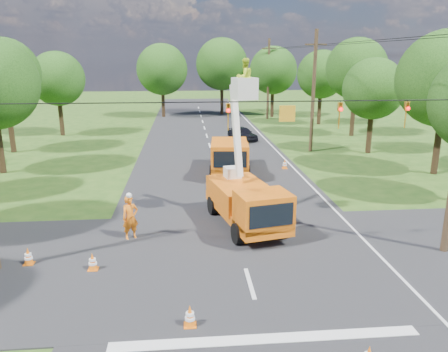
{
  "coord_description": "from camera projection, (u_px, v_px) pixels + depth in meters",
  "views": [
    {
      "loc": [
        -2.19,
        -13.91,
        7.92
      ],
      "look_at": [
        -0.46,
        5.27,
        2.6
      ],
      "focal_mm": 35.0,
      "sensor_mm": 36.0,
      "label": 1
    }
  ],
  "objects": [
    {
      "name": "traffic_cone_0",
      "position": [
        190.0,
        316.0,
        13.12
      ],
      "size": [
        0.38,
        0.38,
        0.71
      ],
      "color": "orange",
      "rests_on": "ground"
    },
    {
      "name": "signal_span",
      "position": [
        304.0,
        113.0,
        16.19
      ],
      "size": [
        18.0,
        0.29,
        1.07
      ],
      "color": "black",
      "rests_on": "ground"
    },
    {
      "name": "tree_far_a",
      "position": [
        162.0,
        69.0,
        56.77
      ],
      "size": [
        6.6,
        6.6,
        9.5
      ],
      "color": "#382616",
      "rests_on": "ground"
    },
    {
      "name": "edge_line",
      "position": [
        282.0,
        157.0,
        35.33
      ],
      "size": [
        0.12,
        90.0,
        0.02
      ],
      "primitive_type": "cube",
      "color": "silver",
      "rests_on": "ground"
    },
    {
      "name": "tree_left_f",
      "position": [
        57.0,
        79.0,
        43.58
      ],
      "size": [
        5.4,
        5.4,
        8.4
      ],
      "color": "#382616",
      "rests_on": "ground"
    },
    {
      "name": "ground",
      "position": [
        213.0,
        158.0,
        34.85
      ],
      "size": [
        140.0,
        140.0,
        0.0
      ],
      "primitive_type": "plane",
      "color": "#264B16",
      "rests_on": "ground"
    },
    {
      "name": "traffic_cone_7",
      "position": [
        285.0,
        164.0,
        31.51
      ],
      "size": [
        0.38,
        0.38,
        0.71
      ],
      "color": "orange",
      "rests_on": "ground"
    },
    {
      "name": "tree_far_c",
      "position": [
        273.0,
        70.0,
        57.1
      ],
      "size": [
        6.2,
        6.2,
        9.18
      ],
      "color": "#382616",
      "rests_on": "ground"
    },
    {
      "name": "second_truck",
      "position": [
        229.0,
        155.0,
        30.14
      ],
      "size": [
        3.09,
        6.74,
        2.45
      ],
      "rotation": [
        0.0,
        0.0,
        -0.09
      ],
      "color": "orange",
      "rests_on": "ground"
    },
    {
      "name": "pole_right_far",
      "position": [
        268.0,
        79.0,
        55.34
      ],
      "size": [
        1.8,
        0.3,
        10.0
      ],
      "color": "#4C3823",
      "rests_on": "ground"
    },
    {
      "name": "bucket_truck",
      "position": [
        247.0,
        194.0,
        20.53
      ],
      "size": [
        3.52,
        6.47,
        7.83
      ],
      "rotation": [
        0.0,
        0.0,
        0.22
      ],
      "color": "orange",
      "rests_on": "ground"
    },
    {
      "name": "road_cross",
      "position": [
        243.0,
        259.0,
        17.57
      ],
      "size": [
        56.0,
        10.0,
        0.07
      ],
      "primitive_type": "cube",
      "color": "black",
      "rests_on": "ground"
    },
    {
      "name": "tree_left_e",
      "position": [
        4.0,
        74.0,
        35.51
      ],
      "size": [
        5.8,
        5.8,
        9.41
      ],
      "color": "#382616",
      "rests_on": "ground"
    },
    {
      "name": "tree_right_d",
      "position": [
        356.0,
        69.0,
        42.99
      ],
      "size": [
        6.0,
        6.0,
        9.7
      ],
      "color": "#382616",
      "rests_on": "ground"
    },
    {
      "name": "tree_far_b",
      "position": [
        222.0,
        64.0,
        59.22
      ],
      "size": [
        7.0,
        7.0,
        10.32
      ],
      "color": "#382616",
      "rests_on": "ground"
    },
    {
      "name": "tree_right_b",
      "position": [
        446.0,
        79.0,
        28.67
      ],
      "size": [
        6.4,
        6.4,
        9.65
      ],
      "color": "#382616",
      "rests_on": "ground"
    },
    {
      "name": "traffic_cone_4",
      "position": [
        93.0,
        262.0,
        16.59
      ],
      "size": [
        0.38,
        0.38,
        0.71
      ],
      "color": "orange",
      "rests_on": "ground"
    },
    {
      "name": "traffic_cone_3",
      "position": [
        267.0,
        189.0,
        25.61
      ],
      "size": [
        0.38,
        0.38,
        0.71
      ],
      "color": "orange",
      "rests_on": "ground"
    },
    {
      "name": "pole_right_mid",
      "position": [
        313.0,
        91.0,
        36.14
      ],
      "size": [
        1.8,
        0.3,
        10.0
      ],
      "color": "#4C3823",
      "rests_on": "ground"
    },
    {
      "name": "traffic_cone_5",
      "position": [
        28.0,
        256.0,
        17.02
      ],
      "size": [
        0.38,
        0.38,
        0.71
      ],
      "color": "orange",
      "rests_on": "ground"
    },
    {
      "name": "traffic_cone_2",
      "position": [
        238.0,
        208.0,
        22.44
      ],
      "size": [
        0.38,
        0.38,
        0.71
      ],
      "color": "orange",
      "rests_on": "ground"
    },
    {
      "name": "tree_right_c",
      "position": [
        373.0,
        89.0,
        35.54
      ],
      "size": [
        5.0,
        5.0,
        7.83
      ],
      "color": "#382616",
      "rests_on": "ground"
    },
    {
      "name": "road_main",
      "position": [
        213.0,
        158.0,
        34.85
      ],
      "size": [
        12.0,
        100.0,
        0.06
      ],
      "primitive_type": "cube",
      "color": "black",
      "rests_on": "ground"
    },
    {
      "name": "stop_bar",
      "position": [
        266.0,
        340.0,
        12.58
      ],
      "size": [
        9.0,
        0.45,
        0.02
      ],
      "primitive_type": "cube",
      "color": "silver",
      "rests_on": "ground"
    },
    {
      "name": "ground_worker",
      "position": [
        130.0,
        218.0,
        19.3
      ],
      "size": [
        0.87,
        0.76,
        2.01
      ],
      "primitive_type": "imported",
      "rotation": [
        0.0,
        0.0,
        0.46
      ],
      "color": "orange",
      "rests_on": "ground"
    },
    {
      "name": "tree_right_e",
      "position": [
        321.0,
        74.0,
        50.81
      ],
      "size": [
        5.6,
        5.6,
        8.63
      ],
      "color": "#382616",
      "rests_on": "ground"
    },
    {
      "name": "distant_car",
      "position": [
        243.0,
        133.0,
        42.16
      ],
      "size": [
        2.95,
        4.18,
        1.32
      ],
      "primitive_type": "imported",
      "rotation": [
        0.0,
        0.0,
        0.4
      ],
      "color": "black",
      "rests_on": "ground"
    }
  ]
}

